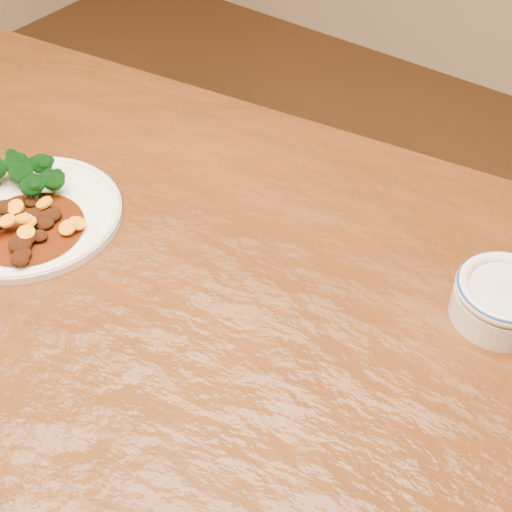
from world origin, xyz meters
The scene contains 5 objects.
dining_table centered at (0.00, 0.00, 0.67)m, with size 1.61×1.09×0.75m.
dinner_plate centered at (-0.22, 0.03, 0.76)m, with size 0.24×0.24×0.02m.
broccoli_florets centered at (-0.26, 0.07, 0.78)m, with size 0.12×0.08×0.04m.
mince_stew centered at (-0.19, 0.01, 0.77)m, with size 0.14×0.14×0.03m.
dip_bowl centered at (0.35, 0.24, 0.78)m, with size 0.11×0.11×0.05m.
Camera 1 is at (0.45, -0.36, 1.37)m, focal length 50.00 mm.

